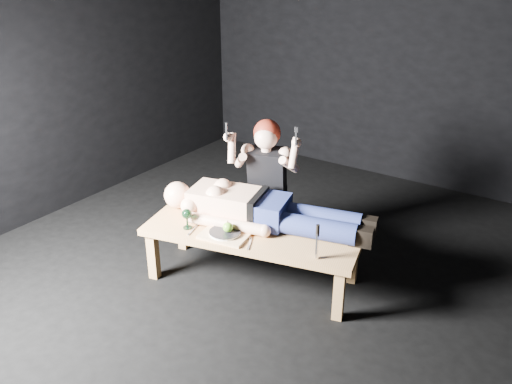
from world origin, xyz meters
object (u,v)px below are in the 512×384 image
goblet (187,219)px  carving_knife (317,242)px  lying_man (265,207)px  kneeling_woman (269,183)px  table (252,255)px  serving_tray (225,235)px

goblet → carving_knife: (1.03, 0.17, 0.05)m
lying_man → goblet: lying_man is taller
kneeling_woman → goblet: kneeling_woman is taller
goblet → carving_knife: 1.05m
kneeling_woman → carving_knife: kneeling_woman is taller
lying_man → carving_knife: 0.63m
goblet → carving_knife: size_ratio=0.62×
lying_man → goblet: bearing=-151.1°
lying_man → table: bearing=-111.0°
serving_tray → goblet: bearing=-168.9°
table → serving_tray: 0.33m
carving_knife → lying_man: bearing=143.8°
lying_man → carving_knife: lying_man is taller
serving_tray → goblet: (-0.32, -0.06, 0.07)m
lying_man → goblet: size_ratio=11.04×
serving_tray → carving_knife: size_ratio=1.35×
carving_knife → table: bearing=157.7°
lying_man → serving_tray: bearing=-124.2°
table → goblet: (-0.43, -0.26, 0.31)m
table → carving_knife: (0.60, -0.09, 0.36)m
table → lying_man: bearing=69.0°
serving_tray → goblet: size_ratio=2.18×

